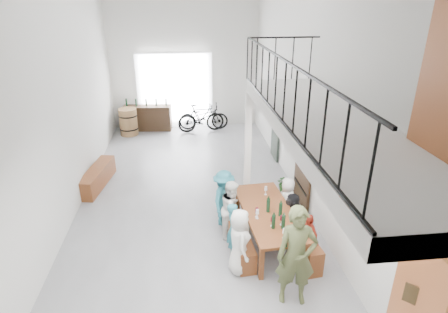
{
  "coord_description": "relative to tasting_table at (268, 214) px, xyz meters",
  "views": [
    {
      "loc": [
        -0.1,
        -8.18,
        4.79
      ],
      "look_at": [
        0.75,
        -0.5,
        1.43
      ],
      "focal_mm": 30.0,
      "sensor_mm": 36.0,
      "label": 1
    }
  ],
  "objects": [
    {
      "name": "floor",
      "position": [
        -1.5,
        1.86,
        -0.71
      ],
      "size": [
        12.0,
        12.0,
        0.0
      ],
      "primitive_type": "plane",
      "color": "slate",
      "rests_on": "ground"
    },
    {
      "name": "room_walls",
      "position": [
        -1.5,
        1.86,
        2.85
      ],
      "size": [
        12.0,
        12.0,
        12.0
      ],
      "color": "silver",
      "rests_on": "ground"
    },
    {
      "name": "gateway_portal",
      "position": [
        -1.9,
        7.8,
        0.69
      ],
      "size": [
        2.8,
        0.08,
        2.8
      ],
      "primitive_type": "cube",
      "color": "white",
      "rests_on": "ground"
    },
    {
      "name": "right_wall_decor",
      "position": [
        1.2,
        -0.01,
        1.04
      ],
      "size": [
        0.07,
        8.28,
        5.07
      ],
      "color": "#9D5128",
      "rests_on": "ground"
    },
    {
      "name": "balcony",
      "position": [
        0.48,
        -1.27,
        2.26
      ],
      "size": [
        1.52,
        5.62,
        4.0
      ],
      "color": "white",
      "rests_on": "ground"
    },
    {
      "name": "tasting_table",
      "position": [
        0.0,
        0.0,
        0.0
      ],
      "size": [
        1.12,
        2.41,
        0.79
      ],
      "rotation": [
        0.0,
        0.0,
        0.07
      ],
      "color": "brown",
      "rests_on": "ground"
    },
    {
      "name": "bench_inner",
      "position": [
        -0.61,
        0.02,
        -0.48
      ],
      "size": [
        0.44,
        1.96,
        0.45
      ],
      "primitive_type": "cube",
      "rotation": [
        0.0,
        0.0,
        0.07
      ],
      "color": "brown",
      "rests_on": "ground"
    },
    {
      "name": "bench_wall",
      "position": [
        0.53,
        -0.01,
        -0.44
      ],
      "size": [
        0.56,
        2.3,
        0.52
      ],
      "primitive_type": "cube",
      "rotation": [
        0.0,
        0.0,
        0.12
      ],
      "color": "brown",
      "rests_on": "ground"
    },
    {
      "name": "tableware",
      "position": [
        0.01,
        -0.3,
        0.23
      ],
      "size": [
        0.54,
        1.66,
        0.35
      ],
      "color": "black",
      "rests_on": "tasting_table"
    },
    {
      "name": "side_bench",
      "position": [
        -4.0,
        3.03,
        -0.45
      ],
      "size": [
        0.7,
        1.85,
        0.51
      ],
      "primitive_type": "cube",
      "rotation": [
        0.0,
        0.0,
        -0.17
      ],
      "color": "brown",
      "rests_on": "ground"
    },
    {
      "name": "oak_barrel",
      "position": [
        -3.63,
        7.04,
        -0.22
      ],
      "size": [
        0.67,
        0.67,
        0.98
      ],
      "color": "brown",
      "rests_on": "ground"
    },
    {
      "name": "serving_counter",
      "position": [
        -2.98,
        7.51,
        -0.24
      ],
      "size": [
        1.81,
        0.65,
        0.94
      ],
      "primitive_type": "cube",
      "rotation": [
        0.0,
        0.0,
        -0.09
      ],
      "color": "#342113",
      "rests_on": "ground"
    },
    {
      "name": "counter_bottles",
      "position": [
        -2.98,
        7.51,
        0.37
      ],
      "size": [
        1.53,
        0.18,
        0.28
      ],
      "color": "black",
      "rests_on": "serving_counter"
    },
    {
      "name": "guest_left_a",
      "position": [
        -0.7,
        -0.75,
        -0.06
      ],
      "size": [
        0.45,
        0.66,
        1.3
      ],
      "primitive_type": "imported",
      "rotation": [
        0.0,
        0.0,
        1.63
      ],
      "color": "white",
      "rests_on": "ground"
    },
    {
      "name": "guest_left_b",
      "position": [
        -0.73,
        -0.25,
        -0.14
      ],
      "size": [
        0.33,
        0.45,
        1.14
      ],
      "primitive_type": "imported",
      "rotation": [
        0.0,
        0.0,
        1.42
      ],
      "color": "teal",
      "rests_on": "ground"
    },
    {
      "name": "guest_left_c",
      "position": [
        -0.67,
        0.38,
        -0.06
      ],
      "size": [
        0.68,
        0.76,
        1.29
      ],
      "primitive_type": "imported",
      "rotation": [
        0.0,
        0.0,
        1.2
      ],
      "color": "white",
      "rests_on": "ground"
    },
    {
      "name": "guest_left_d",
      "position": [
        -0.81,
        0.83,
        -0.05
      ],
      "size": [
        0.79,
        0.97,
        1.31
      ],
      "primitive_type": "imported",
      "rotation": [
        0.0,
        0.0,
        1.16
      ],
      "color": "teal",
      "rests_on": "ground"
    },
    {
      "name": "guest_right_a",
      "position": [
        0.64,
        -0.6,
        -0.19
      ],
      "size": [
        0.45,
        0.65,
        1.03
      ],
      "primitive_type": "imported",
      "rotation": [
        0.0,
        0.0,
        -1.2
      ],
      "color": "#AA2D1D",
      "rests_on": "ground"
    },
    {
      "name": "guest_right_b",
      "position": [
        0.56,
        0.19,
        -0.19
      ],
      "size": [
        0.49,
        1.0,
        1.03
      ],
      "primitive_type": "imported",
      "rotation": [
        0.0,
        0.0,
        -1.77
      ],
      "color": "black",
      "rests_on": "ground"
    },
    {
      "name": "guest_right_c",
      "position": [
        0.61,
        0.75,
        -0.15
      ],
      "size": [
        0.51,
        0.62,
        1.1
      ],
      "primitive_type": "imported",
      "rotation": [
        0.0,
        0.0,
        -1.91
      ],
      "color": "white",
      "rests_on": "ground"
    },
    {
      "name": "host_standing",
      "position": [
        0.11,
        -1.59,
        0.19
      ],
      "size": [
        0.71,
        0.52,
        1.8
      ],
      "primitive_type": "imported",
      "rotation": [
        0.0,
        0.0,
        -0.15
      ],
      "color": "#4C542F",
      "rests_on": "ground"
    },
    {
      "name": "potted_plant",
      "position": [
        0.95,
        2.17,
        -0.48
      ],
      "size": [
        0.45,
        0.41,
        0.45
      ],
      "primitive_type": "imported",
      "rotation": [
        0.0,
        0.0,
        -0.14
      ],
      "color": "#1C4C21",
      "rests_on": "ground"
    },
    {
      "name": "bicycle_near",
      "position": [
        -0.86,
        7.35,
        -0.22
      ],
      "size": [
        1.89,
        0.74,
        0.98
      ],
      "primitive_type": "imported",
      "rotation": [
        0.0,
        0.0,
        1.52
      ],
      "color": "black",
      "rests_on": "ground"
    },
    {
      "name": "bicycle_far",
      "position": [
        -0.97,
        7.1,
        -0.18
      ],
      "size": [
        1.81,
        0.73,
        1.06
      ],
      "primitive_type": "imported",
      "rotation": [
        0.0,
        0.0,
        1.71
      ],
      "color": "black",
      "rests_on": "ground"
    }
  ]
}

